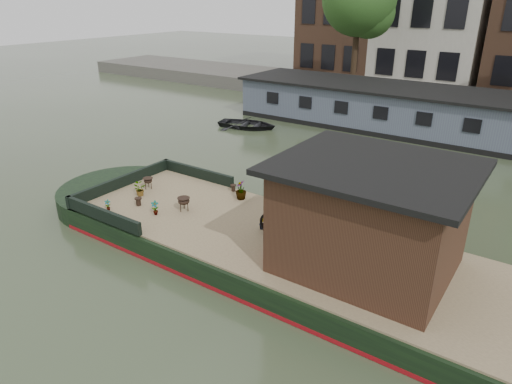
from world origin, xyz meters
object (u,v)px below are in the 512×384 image
Objects in this scene: potted_plant_a at (155,208)px; brazier_front at (184,204)px; brazier_rear at (148,183)px; bicycle at (286,226)px; dinghy at (247,122)px; cabin at (369,216)px.

potted_plant_a is 1.04× the size of brazier_front.
potted_plant_a is at bearing -37.59° from brazier_rear.
bicycle is at bearing 11.11° from potted_plant_a.
dinghy is (-5.08, 10.10, -0.54)m from brazier_front.
potted_plant_a is 1.96m from brazier_rear.
bicycle is 4.83× the size of brazier_rear.
dinghy is (-3.05, 9.56, -0.51)m from brazier_rear.
brazier_rear is 0.12× the size of dinghy.
potted_plant_a is at bearing -126.05° from brazier_front.
brazier_rear is at bearing 177.34° from cabin.
dinghy is at bearing 107.71° from brazier_rear.
brazier_front reaches higher than dinghy.
bicycle is at bearing -153.01° from dinghy.
cabin is 14.41m from dinghy.
potted_plant_a reaches higher than brazier_front.
brazier_front reaches higher than brazier_rear.
dinghy is at bearing 113.19° from potted_plant_a.
cabin is at bearing -2.66° from brazier_rear.
brazier_rear is at bearing 164.88° from brazier_front.
dinghy is at bearing 48.54° from bicycle.
cabin reaches higher than brazier_front.
brazier_rear is (-5.33, 0.46, -0.28)m from bicycle.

